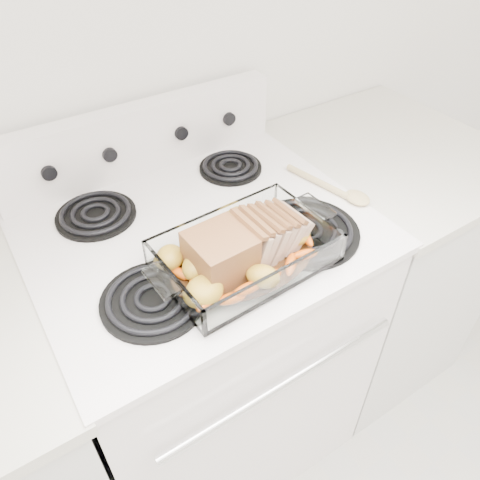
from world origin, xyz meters
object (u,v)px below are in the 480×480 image
counter_right (368,261)px  baking_dish (245,256)px  electric_range (207,341)px  pork_roast (239,246)px

counter_right → baking_dish: size_ratio=2.65×
electric_range → baking_dish: bearing=-84.5°
electric_range → pork_roast: electric_range is taller
baking_dish → counter_right: bearing=12.3°
baking_dish → electric_range: bearing=92.9°
counter_right → pork_roast: pork_roast is taller
counter_right → electric_range: bearing=179.9°
pork_roast → counter_right: bearing=1.6°
counter_right → baking_dish: 0.83m
electric_range → counter_right: (0.66, -0.00, -0.02)m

